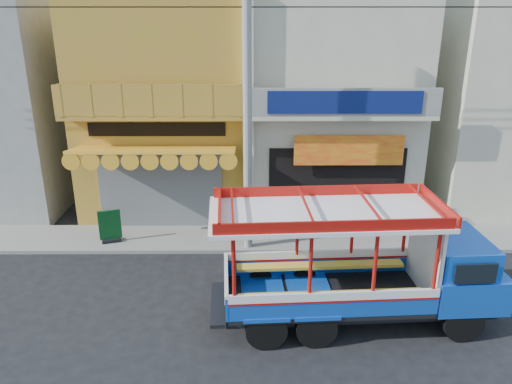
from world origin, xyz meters
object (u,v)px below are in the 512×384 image
songthaew_truck (378,265)px  green_sign (110,229)px  utility_pole (253,91)px  potted_plant_a (348,215)px  potted_plant_c (429,213)px

songthaew_truck → green_sign: 8.76m
utility_pole → green_sign: size_ratio=25.75×
green_sign → potted_plant_a: size_ratio=1.09×
songthaew_truck → potted_plant_a: (0.28, 5.23, -0.91)m
songthaew_truck → potted_plant_c: 6.17m
potted_plant_a → potted_plant_c: potted_plant_c is taller
green_sign → potted_plant_a: (7.87, 0.96, 0.04)m
songthaew_truck → green_sign: songthaew_truck is taller
potted_plant_a → potted_plant_c: (2.79, 0.06, 0.06)m
utility_pole → songthaew_truck: size_ratio=4.05×
green_sign → potted_plant_c: (10.67, 1.02, 0.10)m
utility_pole → songthaew_truck: bearing=-52.6°
utility_pole → potted_plant_c: bearing=13.0°
utility_pole → potted_plant_a: (3.26, 1.34, -4.41)m
potted_plant_c → green_sign: bearing=-49.6°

